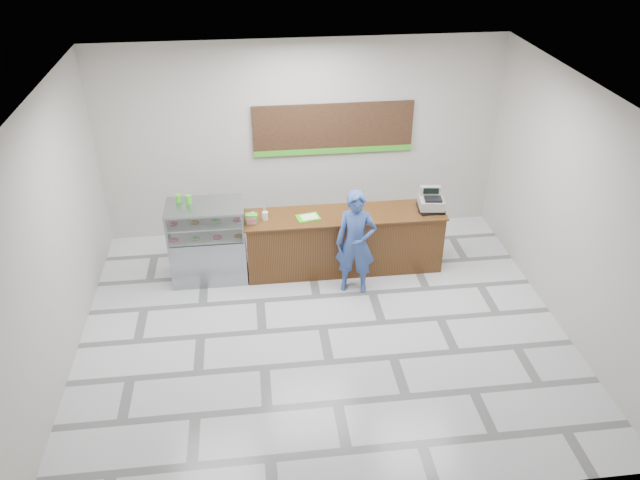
{
  "coord_description": "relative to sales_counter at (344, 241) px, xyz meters",
  "views": [
    {
      "loc": [
        -0.91,
        -7.18,
        5.85
      ],
      "look_at": [
        0.07,
        0.9,
        0.96
      ],
      "focal_mm": 35.0,
      "sensor_mm": 36.0,
      "label": 1
    }
  ],
  "objects": [
    {
      "name": "green_cup_left",
      "position": [
        -2.61,
        0.15,
        0.88
      ],
      "size": [
        0.09,
        0.09,
        0.13
      ],
      "primitive_type": "cylinder",
      "color": "green",
      "rests_on": "display_case"
    },
    {
      "name": "sales_counter",
      "position": [
        0.0,
        0.0,
        0.0
      ],
      "size": [
        3.26,
        0.76,
        1.03
      ],
      "color": "#553515",
      "rests_on": "floor"
    },
    {
      "name": "menu_board",
      "position": [
        -0.0,
        1.41,
        1.42
      ],
      "size": [
        2.8,
        0.06,
        0.9
      ],
      "color": "black",
      "rests_on": "back_wall"
    },
    {
      "name": "straw_cup",
      "position": [
        -1.28,
        -0.03,
        0.58
      ],
      "size": [
        0.09,
        0.09,
        0.13
      ],
      "primitive_type": "cylinder",
      "color": "silver",
      "rests_on": "sales_counter"
    },
    {
      "name": "card_terminal",
      "position": [
        1.25,
        -0.15,
        0.53
      ],
      "size": [
        0.12,
        0.18,
        0.04
      ],
      "primitive_type": "cube",
      "rotation": [
        0.0,
        0.0,
        0.27
      ],
      "color": "black",
      "rests_on": "sales_counter"
    },
    {
      "name": "ceiling",
      "position": [
        -0.55,
        -1.55,
        2.98
      ],
      "size": [
        7.0,
        7.0,
        0.0
      ],
      "primitive_type": "plane",
      "rotation": [
        3.14,
        0.0,
        0.0
      ],
      "color": "silver",
      "rests_on": "back_wall"
    },
    {
      "name": "promo_box",
      "position": [
        -1.5,
        -0.12,
        0.59
      ],
      "size": [
        0.19,
        0.13,
        0.16
      ],
      "primitive_type": "cube",
      "rotation": [
        0.0,
        0.0,
        -0.04
      ],
      "color": "green",
      "rests_on": "sales_counter"
    },
    {
      "name": "green_cup_right",
      "position": [
        -2.45,
        0.1,
        0.88
      ],
      "size": [
        0.09,
        0.09,
        0.14
      ],
      "primitive_type": "cylinder",
      "color": "green",
      "rests_on": "display_case"
    },
    {
      "name": "cash_register",
      "position": [
        1.41,
        -0.01,
        0.65
      ],
      "size": [
        0.44,
        0.45,
        0.37
      ],
      "rotation": [
        0.0,
        0.0,
        -0.12
      ],
      "color": "black",
      "rests_on": "sales_counter"
    },
    {
      "name": "customer",
      "position": [
        0.08,
        -0.63,
        0.35
      ],
      "size": [
        0.71,
        0.56,
        1.72
      ],
      "primitive_type": "imported",
      "rotation": [
        0.0,
        0.0,
        -0.25
      ],
      "color": "#304A8B",
      "rests_on": "floor"
    },
    {
      "name": "back_wall",
      "position": [
        -0.55,
        1.45,
        1.23
      ],
      "size": [
        7.0,
        0.0,
        7.0
      ],
      "primitive_type": "plane",
      "rotation": [
        1.57,
        0.0,
        0.0
      ],
      "color": "#B8B2A9",
      "rests_on": "floor"
    },
    {
      "name": "napkin_box",
      "position": [
        -1.5,
        -0.05,
        0.57
      ],
      "size": [
        0.18,
        0.18,
        0.12
      ],
      "primitive_type": "cube",
      "rotation": [
        0.0,
        0.0,
        0.34
      ],
      "color": "white",
      "rests_on": "sales_counter"
    },
    {
      "name": "donut_decal",
      "position": [
        0.28,
        -0.17,
        0.52
      ],
      "size": [
        0.16,
        0.16,
        0.0
      ],
      "primitive_type": "cylinder",
      "color": "#F16190",
      "rests_on": "sales_counter"
    },
    {
      "name": "floor",
      "position": [
        -0.55,
        -1.55,
        -0.52
      ],
      "size": [
        7.0,
        7.0,
        0.0
      ],
      "primitive_type": "plane",
      "color": "silver",
      "rests_on": "ground"
    },
    {
      "name": "display_case",
      "position": [
        -2.22,
        -0.0,
        0.16
      ],
      "size": [
        1.22,
        0.72,
        1.33
      ],
      "color": "gray",
      "rests_on": "floor"
    },
    {
      "name": "serving_tray",
      "position": [
        -0.6,
        -0.06,
        0.52
      ],
      "size": [
        0.4,
        0.33,
        0.02
      ],
      "rotation": [
        0.0,
        0.0,
        0.21
      ],
      "color": "#3FDA13",
      "rests_on": "sales_counter"
    }
  ]
}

